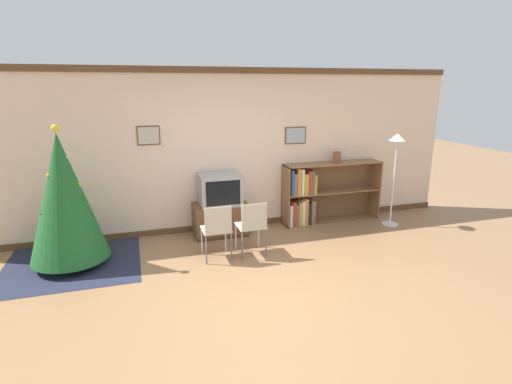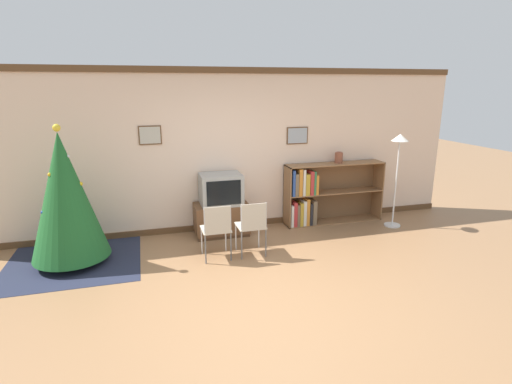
{
  "view_description": "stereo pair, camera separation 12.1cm",
  "coord_description": "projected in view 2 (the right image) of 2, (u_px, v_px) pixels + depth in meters",
  "views": [
    {
      "loc": [
        -1.38,
        -4.0,
        2.42
      ],
      "look_at": [
        0.27,
        1.35,
        0.91
      ],
      "focal_mm": 28.0,
      "sensor_mm": 36.0,
      "label": 1
    },
    {
      "loc": [
        -1.26,
        -4.04,
        2.42
      ],
      "look_at": [
        0.27,
        1.35,
        0.91
      ],
      "focal_mm": 28.0,
      "sensor_mm": 36.0,
      "label": 2
    }
  ],
  "objects": [
    {
      "name": "area_rug",
      "position": [
        74.0,
        262.0,
        5.61
      ],
      "size": [
        1.8,
        1.64,
        0.01
      ],
      "color": "#23283D",
      "rests_on": "ground_plane"
    },
    {
      "name": "ground_plane",
      "position": [
        265.0,
        297.0,
        4.71
      ],
      "size": [
        24.0,
        24.0,
        0.0
      ],
      "primitive_type": "plane",
      "color": "#936B47"
    },
    {
      "name": "wall_back",
      "position": [
        222.0,
        151.0,
        6.68
      ],
      "size": [
        8.58,
        0.11,
        2.7
      ],
      "color": "beige",
      "rests_on": "ground_plane"
    },
    {
      "name": "folding_chair_left",
      "position": [
        217.0,
        228.0,
        5.6
      ],
      "size": [
        0.4,
        0.4,
        0.82
      ],
      "color": "#BCB29E",
      "rests_on": "ground_plane"
    },
    {
      "name": "vase",
      "position": [
        339.0,
        157.0,
        7.07
      ],
      "size": [
        0.14,
        0.14,
        0.2
      ],
      "color": "brown",
      "rests_on": "bookshelf"
    },
    {
      "name": "standing_lamp",
      "position": [
        398.0,
        156.0,
        6.77
      ],
      "size": [
        0.28,
        0.28,
        1.63
      ],
      "color": "silver",
      "rests_on": "ground_plane"
    },
    {
      "name": "tv_console",
      "position": [
        222.0,
        219.0,
        6.63
      ],
      "size": [
        0.88,
        0.51,
        0.53
      ],
      "color": "#4C311E",
      "rests_on": "ground_plane"
    },
    {
      "name": "christmas_tree",
      "position": [
        65.0,
        197.0,
        5.36
      ],
      "size": [
        1.03,
        1.03,
        1.93
      ],
      "color": "maroon",
      "rests_on": "area_rug"
    },
    {
      "name": "bookshelf",
      "position": [
        316.0,
        196.0,
        7.1
      ],
      "size": [
        1.81,
        0.36,
        1.08
      ],
      "color": "olive",
      "rests_on": "ground_plane"
    },
    {
      "name": "television",
      "position": [
        221.0,
        189.0,
        6.49
      ],
      "size": [
        0.67,
        0.5,
        0.51
      ],
      "color": "#9E9E99",
      "rests_on": "tv_console"
    },
    {
      "name": "folding_chair_right",
      "position": [
        252.0,
        225.0,
        5.73
      ],
      "size": [
        0.4,
        0.4,
        0.82
      ],
      "color": "#BCB29E",
      "rests_on": "ground_plane"
    }
  ]
}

